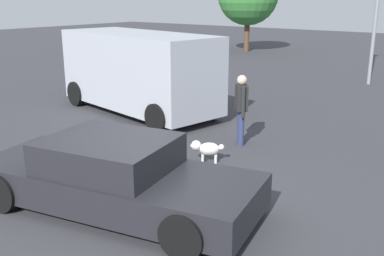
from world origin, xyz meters
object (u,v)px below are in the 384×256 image
Objects in this scene: sedan_foreground at (114,177)px; dog at (207,148)px; pedestrian at (241,104)px; van_white at (139,70)px.

sedan_foreground is 2.65m from dog.
sedan_foreground is 3.00× the size of pedestrian.
van_white is 3.40× the size of pedestrian.
pedestrian is at bearing -124.07° from dog.
dog is 1.57m from pedestrian.
van_white is at bearing 117.87° from sedan_foreground.
sedan_foreground is at bearing 55.26° from dog.
sedan_foreground is 8.35× the size of dog.
pedestrian reaches higher than dog.
van_white reaches higher than pedestrian.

